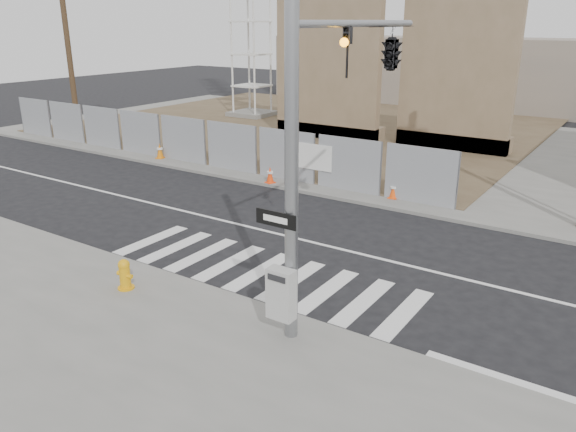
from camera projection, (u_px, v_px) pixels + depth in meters
The scene contains 12 objects.
ground at pixel (310, 242), 16.56m from camera, with size 100.00×100.00×0.00m, color black.
sidewalk_far at pixel (459, 152), 27.54m from camera, with size 50.00×20.00×0.12m, color slate.
signal_pole at pixel (362, 89), 12.07m from camera, with size 0.96×5.87×7.00m.
chain_link_fence at pixel (180, 139), 25.36m from camera, with size 24.60×0.04×2.00m, color gray.
concrete_wall_left at pixel (328, 77), 29.39m from camera, with size 6.00×1.30×8.00m.
concrete_wall_right at pixel (456, 83), 26.77m from camera, with size 5.50×1.30×8.00m.
utility_pole_left at pixel (67, 41), 28.60m from camera, with size 1.60×0.28×10.00m.
fire_hydrant at pixel (125, 274), 13.30m from camera, with size 0.48×0.48×0.75m.
traffic_cone_a at pixel (135, 143), 27.65m from camera, with size 0.48×0.48×0.73m.
traffic_cone_b at pixel (160, 151), 26.02m from camera, with size 0.46×0.46×0.70m.
traffic_cone_c at pixel (270, 175), 22.06m from camera, with size 0.43×0.43×0.66m.
traffic_cone_d at pixel (394, 190), 20.15m from camera, with size 0.33×0.33×0.63m.
Camera 1 is at (8.00, -13.16, 6.17)m, focal length 35.00 mm.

